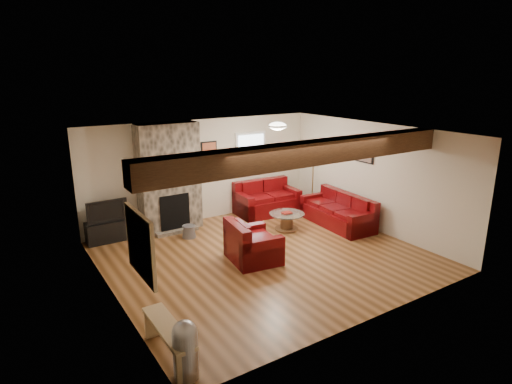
# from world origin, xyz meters

# --- Properties ---
(room) EXTENTS (8.00, 8.00, 8.00)m
(room) POSITION_xyz_m (0.00, 0.00, 1.25)
(room) COLOR brown
(room) RESTS_ON ground
(floor) EXTENTS (6.00, 6.00, 0.00)m
(floor) POSITION_xyz_m (0.00, 0.00, 0.00)
(floor) COLOR brown
(floor) RESTS_ON ground
(oak_beam) EXTENTS (6.00, 0.36, 0.38)m
(oak_beam) POSITION_xyz_m (0.00, -1.25, 2.31)
(oak_beam) COLOR black
(oak_beam) RESTS_ON room
(chimney_breast) EXTENTS (1.40, 0.67, 2.50)m
(chimney_breast) POSITION_xyz_m (-1.00, 2.49, 1.22)
(chimney_breast) COLOR #343028
(chimney_breast) RESTS_ON floor
(back_window) EXTENTS (0.90, 0.08, 1.10)m
(back_window) POSITION_xyz_m (1.35, 2.71, 1.55)
(back_window) COLOR white
(back_window) RESTS_ON room
(hatch_window) EXTENTS (0.08, 1.00, 0.90)m
(hatch_window) POSITION_xyz_m (-2.96, -1.50, 1.45)
(hatch_window) COLOR #A68458
(hatch_window) RESTS_ON room
(ceiling_dome) EXTENTS (0.40, 0.40, 0.18)m
(ceiling_dome) POSITION_xyz_m (0.90, 0.90, 2.44)
(ceiling_dome) COLOR white
(ceiling_dome) RESTS_ON room
(artwork_back) EXTENTS (0.42, 0.06, 0.52)m
(artwork_back) POSITION_xyz_m (0.15, 2.71, 1.70)
(artwork_back) COLOR black
(artwork_back) RESTS_ON room
(artwork_right) EXTENTS (0.06, 0.55, 0.42)m
(artwork_right) POSITION_xyz_m (2.96, 0.30, 1.75)
(artwork_right) COLOR black
(artwork_right) RESTS_ON room
(sofa_three) EXTENTS (0.95, 2.02, 0.76)m
(sofa_three) POSITION_xyz_m (2.48, 0.58, 0.38)
(sofa_three) COLOR #4B050B
(sofa_three) RESTS_ON floor
(loveseat) EXTENTS (1.65, 1.02, 0.85)m
(loveseat) POSITION_xyz_m (1.55, 2.23, 0.42)
(loveseat) COLOR #4B050B
(loveseat) RESTS_ON floor
(armchair_red) EXTENTS (1.01, 1.11, 0.81)m
(armchair_red) POSITION_xyz_m (-0.31, -0.02, 0.41)
(armchair_red) COLOR #4B050B
(armchair_red) RESTS_ON floor
(coffee_table) EXTENTS (0.83, 0.83, 0.43)m
(coffee_table) POSITION_xyz_m (1.26, 0.98, 0.20)
(coffee_table) COLOR #422B15
(coffee_table) RESTS_ON floor
(tv_cabinet) EXTENTS (0.93, 0.37, 0.46)m
(tv_cabinet) POSITION_xyz_m (-2.45, 2.53, 0.23)
(tv_cabinet) COLOR black
(tv_cabinet) RESTS_ON floor
(television) EXTENTS (0.85, 0.11, 0.49)m
(television) POSITION_xyz_m (-2.45, 2.53, 0.71)
(television) COLOR black
(television) RESTS_ON tv_cabinet
(floor_lamp) EXTENTS (0.43, 0.43, 1.66)m
(floor_lamp) POSITION_xyz_m (2.74, 1.83, 1.42)
(floor_lamp) COLOR #AA8E47
(floor_lamp) RESTS_ON floor
(pine_bench) EXTENTS (0.28, 1.22, 0.46)m
(pine_bench) POSITION_xyz_m (-2.83, -1.95, 0.23)
(pine_bench) COLOR #A68458
(pine_bench) RESTS_ON floor
(pedal_bin) EXTENTS (0.40, 0.40, 0.77)m
(pedal_bin) POSITION_xyz_m (-2.80, -2.42, 0.38)
(pedal_bin) COLOR #A0A1A5
(pedal_bin) RESTS_ON floor
(coal_bucket) EXTENTS (0.31, 0.31, 0.29)m
(coal_bucket) POSITION_xyz_m (-0.88, 1.77, 0.14)
(coal_bucket) COLOR slate
(coal_bucket) RESTS_ON floor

